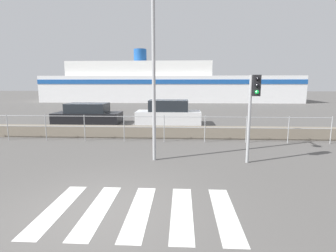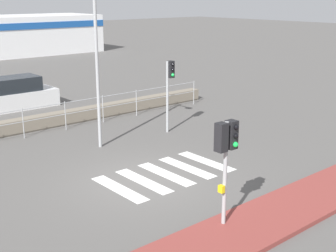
{
  "view_description": "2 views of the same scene",
  "coord_description": "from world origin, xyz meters",
  "px_view_note": "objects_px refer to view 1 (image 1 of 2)",
  "views": [
    {
      "loc": [
        1.73,
        -5.14,
        2.69
      ],
      "look_at": [
        1.35,
        2.0,
        1.5
      ],
      "focal_mm": 28.0,
      "sensor_mm": 36.0,
      "label": 1
    },
    {
      "loc": [
        -8.11,
        -10.58,
        5.48
      ],
      "look_at": [
        1.79,
        1.0,
        1.2
      ],
      "focal_mm": 50.0,
      "sensor_mm": 36.0,
      "label": 2
    }
  ],
  "objects_px": {
    "parked_car_black": "(88,115)",
    "parked_car_white": "(169,114)",
    "ferry_boat": "(164,85)",
    "traffic_light_far": "(253,99)",
    "streetlamp": "(153,47)"
  },
  "relations": [
    {
      "from": "parked_car_black",
      "to": "parked_car_white",
      "type": "relative_size",
      "value": 1.04
    },
    {
      "from": "ferry_boat",
      "to": "parked_car_black",
      "type": "bearing_deg",
      "value": -99.7
    },
    {
      "from": "traffic_light_far",
      "to": "parked_car_black",
      "type": "height_order",
      "value": "traffic_light_far"
    },
    {
      "from": "traffic_light_far",
      "to": "parked_car_white",
      "type": "xyz_separation_m",
      "value": [
        -3.2,
        8.18,
        -1.48
      ]
    },
    {
      "from": "ferry_boat",
      "to": "parked_car_black",
      "type": "xyz_separation_m",
      "value": [
        -3.62,
        -21.2,
        -1.8
      ]
    },
    {
      "from": "streetlamp",
      "to": "parked_car_white",
      "type": "relative_size",
      "value": 1.49
    },
    {
      "from": "streetlamp",
      "to": "ferry_boat",
      "type": "height_order",
      "value": "ferry_boat"
    },
    {
      "from": "streetlamp",
      "to": "parked_car_black",
      "type": "distance_m",
      "value": 10.28
    },
    {
      "from": "parked_car_black",
      "to": "traffic_light_far",
      "type": "bearing_deg",
      "value": -43.72
    },
    {
      "from": "streetlamp",
      "to": "ferry_boat",
      "type": "xyz_separation_m",
      "value": [
        -1.64,
        29.41,
        -1.44
      ]
    },
    {
      "from": "traffic_light_far",
      "to": "ferry_boat",
      "type": "xyz_separation_m",
      "value": [
        -4.93,
        29.38,
        0.22
      ]
    },
    {
      "from": "parked_car_white",
      "to": "traffic_light_far",
      "type": "bearing_deg",
      "value": -68.61
    },
    {
      "from": "streetlamp",
      "to": "parked_car_black",
      "type": "relative_size",
      "value": 1.43
    },
    {
      "from": "traffic_light_far",
      "to": "parked_car_black",
      "type": "distance_m",
      "value": 11.94
    },
    {
      "from": "streetlamp",
      "to": "ferry_boat",
      "type": "relative_size",
      "value": 0.17
    }
  ]
}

